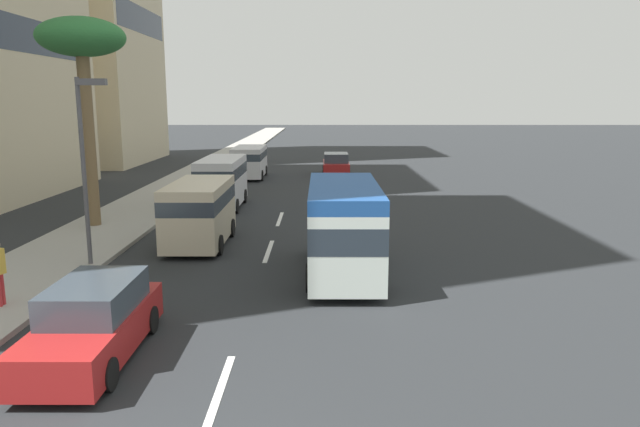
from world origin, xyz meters
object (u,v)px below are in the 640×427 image
minibus_sixth (344,226)px  palm_tree (82,47)px  car_lead (94,323)px  street_lamp (86,149)px  van_second (222,180)px  van_fourth (199,210)px  van_third (249,160)px  car_fifth (336,165)px

minibus_sixth → palm_tree: 13.81m
car_lead → street_lamp: (6.81, 2.61, 3.12)m
street_lamp → minibus_sixth: bearing=-95.0°
van_second → minibus_sixth: minibus_sixth is taller
car_lead → palm_tree: size_ratio=0.53×
car_lead → van_fourth: bearing=178.7°
van_second → van_third: 11.90m
minibus_sixth → van_fourth: bearing=54.0°
van_second → car_fifth: bearing=155.5°
van_third → van_fourth: bearing=1.5°
car_lead → van_third: bearing=-179.5°
minibus_sixth → street_lamp: 8.46m
van_second → van_third: (11.90, 0.03, -0.18)m
street_lamp → car_lead: bearing=-159.0°
palm_tree → street_lamp: palm_tree is taller
car_lead → street_lamp: street_lamp is taller
car_lead → street_lamp: 7.93m
van_fourth → car_fifth: size_ratio=1.08×
van_second → car_fifth: size_ratio=1.17×
van_second → car_fifth: (13.48, -6.13, -0.67)m
street_lamp → car_fifth: bearing=-19.1°
van_second → van_fourth: van_second is taller
van_second → car_fifth: van_second is taller
van_second → minibus_sixth: (-11.76, -5.75, 0.12)m
van_third → car_fifth: van_third is taller
minibus_sixth → van_third: bearing=13.7°
van_third → minibus_sixth: (-23.65, -5.78, 0.30)m
van_fourth → palm_tree: palm_tree is taller
van_fourth → minibus_sixth: bearing=54.0°
minibus_sixth → street_lamp: bearing=85.0°
van_third → street_lamp: bearing=-5.8°
car_fifth → street_lamp: size_ratio=0.75×
palm_tree → minibus_sixth: bearing=-123.3°
van_second → car_lead: bearing=0.8°
van_fourth → van_third: bearing=-178.5°
car_lead → palm_tree: palm_tree is taller
minibus_sixth → palm_tree: (6.84, 10.42, 5.96)m
minibus_sixth → car_lead: bearing=138.0°
van_second → palm_tree: (-4.92, 4.67, 6.08)m
van_third → van_fourth: 19.84m
car_fifth → minibus_sixth: (-25.24, 0.39, 0.80)m
car_fifth → minibus_sixth: 25.25m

